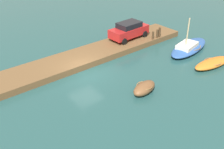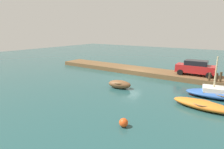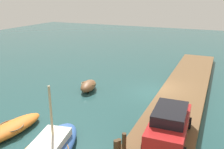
{
  "view_description": "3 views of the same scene",
  "coord_description": "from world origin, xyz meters",
  "views": [
    {
      "loc": [
        11.11,
        17.33,
        11.46
      ],
      "look_at": [
        -0.81,
        2.69,
        0.7
      ],
      "focal_mm": 44.08,
      "sensor_mm": 36.0,
      "label": 1
    },
    {
      "loc": [
        -11.27,
        20.51,
        5.64
      ],
      "look_at": [
        -0.14,
        4.46,
        1.0
      ],
      "focal_mm": 29.98,
      "sensor_mm": 36.0,
      "label": 2
    },
    {
      "loc": [
        -18.48,
        -4.21,
        7.66
      ],
      "look_at": [
        0.82,
        4.38,
        0.79
      ],
      "focal_mm": 39.47,
      "sensor_mm": 36.0,
      "label": 3
    }
  ],
  "objects": [
    {
      "name": "rowboat_orange",
      "position": [
        -9.4,
        6.2,
        0.32
      ],
      "size": [
        4.31,
        1.8,
        0.62
      ],
      "rotation": [
        0.0,
        0.0,
        -0.1
      ],
      "color": "orange",
      "rests_on": "ground_plane"
    },
    {
      "name": "parked_car",
      "position": [
        -7.17,
        -2.36,
        1.45
      ],
      "size": [
        4.34,
        2.14,
        1.72
      ],
      "rotation": [
        0.0,
        0.0,
        0.04
      ],
      "color": "#B21E1E",
      "rests_on": "dock_platform"
    },
    {
      "name": "mooring_post_mid_west",
      "position": [
        -9.55,
        -0.58,
        1.0
      ],
      "size": [
        0.22,
        0.22,
        0.89
      ],
      "primitive_type": "cylinder",
      "color": "#47331E",
      "rests_on": "dock_platform"
    },
    {
      "name": "mooring_post_mid_east",
      "position": [
        -8.9,
        -0.58,
        0.97
      ],
      "size": [
        0.21,
        0.21,
        0.83
      ],
      "primitive_type": "cylinder",
      "color": "#47331E",
      "rests_on": "dock_platform"
    },
    {
      "name": "ground_plane",
      "position": [
        0.0,
        0.0,
        0.0
      ],
      "size": [
        84.0,
        84.0,
        0.0
      ],
      "primitive_type": "plane",
      "color": "#234C4C"
    },
    {
      "name": "dinghy_brown",
      "position": [
        -1.71,
        5.42,
        0.41
      ],
      "size": [
        2.49,
        1.56,
        0.81
      ],
      "rotation": [
        0.0,
        0.0,
        0.2
      ],
      "color": "brown",
      "rests_on": "ground_plane"
    },
    {
      "name": "dock_platform",
      "position": [
        0.0,
        -2.02,
        0.28
      ],
      "size": [
        25.49,
        3.39,
        0.56
      ],
      "primitive_type": "cube",
      "color": "brown",
      "rests_on": "ground_plane"
    }
  ]
}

